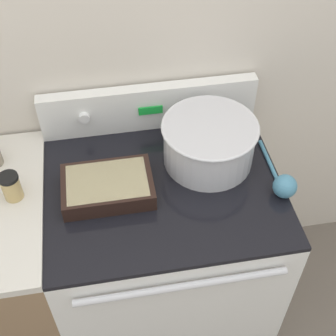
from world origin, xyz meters
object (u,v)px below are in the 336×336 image
(mixing_bowl, at_px, (209,141))
(casserole_dish, at_px, (108,186))
(ladle, at_px, (284,184))
(spice_jar_black_cap, at_px, (11,186))

(mixing_bowl, relative_size, casserole_dish, 1.11)
(mixing_bowl, distance_m, casserole_dish, 0.38)
(mixing_bowl, height_order, ladle, mixing_bowl)
(casserole_dish, bearing_deg, mixing_bowl, 14.96)
(casserole_dish, distance_m, spice_jar_black_cap, 0.31)
(ladle, bearing_deg, mixing_bowl, 137.78)
(ladle, xyz_separation_m, spice_jar_black_cap, (-0.89, 0.12, 0.02))
(mixing_bowl, xyz_separation_m, spice_jar_black_cap, (-0.68, -0.07, -0.03))
(mixing_bowl, xyz_separation_m, casserole_dish, (-0.37, -0.10, -0.06))
(mixing_bowl, bearing_deg, spice_jar_black_cap, -174.05)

